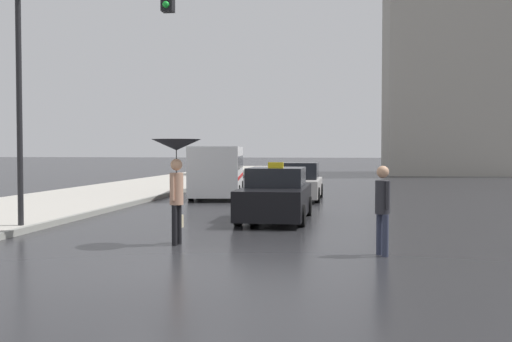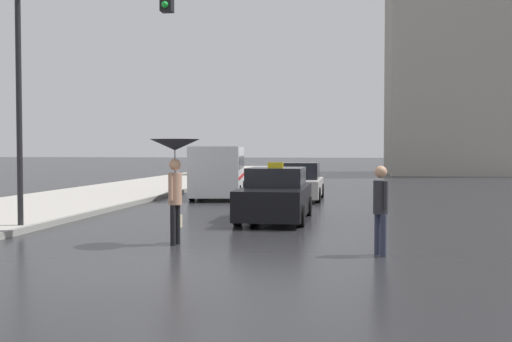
{
  "view_description": "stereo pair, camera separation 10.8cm",
  "coord_description": "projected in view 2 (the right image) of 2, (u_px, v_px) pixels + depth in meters",
  "views": [
    {
      "loc": [
        3.11,
        -9.93,
        2.05
      ],
      "look_at": [
        0.31,
        8.34,
        1.4
      ],
      "focal_mm": 42.0,
      "sensor_mm": 36.0,
      "label": 1
    },
    {
      "loc": [
        3.21,
        -9.91,
        2.05
      ],
      "look_at": [
        0.31,
        8.34,
        1.4
      ],
      "focal_mm": 42.0,
      "sensor_mm": 36.0,
      "label": 2
    }
  ],
  "objects": [
    {
      "name": "taxi",
      "position": [
        276.0,
        196.0,
        17.46
      ],
      "size": [
        1.91,
        4.47,
        1.69
      ],
      "rotation": [
        0.0,
        0.0,
        3.14
      ],
      "color": "black",
      "rests_on": "ground_plane"
    },
    {
      "name": "ambulance_van",
      "position": [
        219.0,
        169.0,
        25.89
      ],
      "size": [
        2.73,
        5.69,
        2.19
      ],
      "rotation": [
        0.0,
        0.0,
        3.28
      ],
      "color": "silver",
      "rests_on": "ground_plane"
    },
    {
      "name": "sedan_red",
      "position": [
        299.0,
        183.0,
        24.68
      ],
      "size": [
        1.91,
        4.29,
        1.53
      ],
      "rotation": [
        0.0,
        0.0,
        3.14
      ],
      "color": "#B7B2AD",
      "rests_on": "ground_plane"
    },
    {
      "name": "pedestrian_man",
      "position": [
        381.0,
        203.0,
        11.54
      ],
      "size": [
        0.39,
        0.42,
        1.75
      ],
      "rotation": [
        0.0,
        0.0,
        -1.08
      ],
      "color": "#2D3347",
      "rests_on": "ground_plane"
    },
    {
      "name": "building_tower_near",
      "position": [
        454.0,
        30.0,
        50.71
      ],
      "size": [
        10.98,
        10.93,
        24.38
      ],
      "color": "#A39E93",
      "rests_on": "ground_plane"
    },
    {
      "name": "ground_plane",
      "position": [
        163.0,
        268.0,
        10.36
      ],
      "size": [
        300.0,
        300.0,
        0.0
      ],
      "primitive_type": "plane",
      "color": "#262628"
    },
    {
      "name": "traffic_light",
      "position": [
        75.0,
        51.0,
        14.65
      ],
      "size": [
        4.06,
        0.38,
        6.44
      ],
      "color": "black",
      "rests_on": "ground_plane"
    },
    {
      "name": "pedestrian_with_umbrella",
      "position": [
        175.0,
        159.0,
        12.88
      ],
      "size": [
        1.07,
        1.07,
        2.28
      ],
      "rotation": [
        0.0,
        0.0,
        1.41
      ],
      "color": "black",
      "rests_on": "ground_plane"
    }
  ]
}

